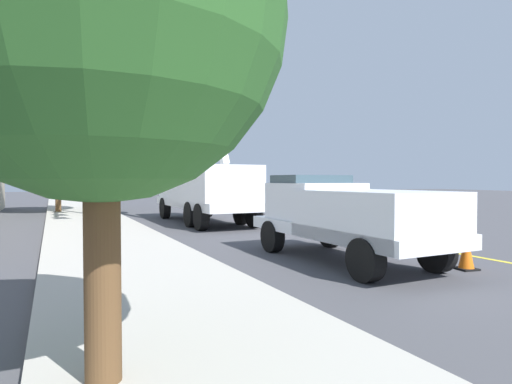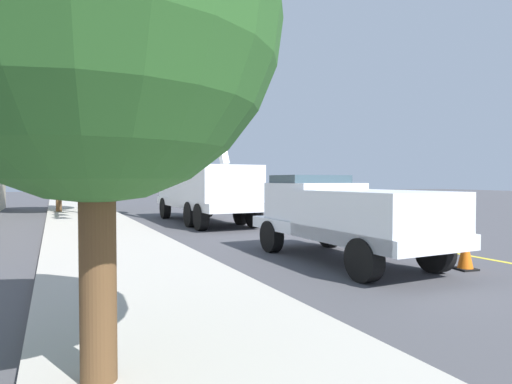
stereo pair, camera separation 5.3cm
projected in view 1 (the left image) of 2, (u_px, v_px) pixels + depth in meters
name	position (u px, v px, depth m)	size (l,w,h in m)	color
ground	(286.00, 223.00, 18.96)	(120.00, 120.00, 0.00)	#47474C
sidewalk_far_side	(98.00, 231.00, 15.43)	(60.00, 3.60, 0.12)	#B2ADA3
lane_centre_stripe	(286.00, 223.00, 18.96)	(50.00, 0.16, 0.01)	yellow
utility_bucket_truck	(203.00, 187.00, 19.09)	(8.50, 3.81, 7.52)	white
service_pickup_truck	(345.00, 214.00, 9.89)	(5.87, 2.99, 2.06)	white
passing_minivan	(259.00, 195.00, 27.22)	(5.05, 2.66, 1.69)	silver
traffic_cone_leading	(466.00, 251.00, 8.97)	(0.40, 0.40, 0.81)	black
traffic_cone_mid_front	(334.00, 227.00, 13.84)	(0.40, 0.40, 0.78)	black
traffic_cone_mid_rear	(258.00, 214.00, 18.88)	(0.40, 0.40, 0.82)	black
traffic_cone_trailing	(207.00, 208.00, 23.65)	(0.40, 0.40, 0.76)	black
traffic_signal_mast	(114.00, 102.00, 18.76)	(7.01, 1.37, 7.63)	gray
street_tree_left	(100.00, 17.00, 3.66)	(3.32, 3.32, 5.03)	brown
street_tree_right	(57.00, 133.00, 23.88)	(4.79, 4.79, 7.01)	brown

